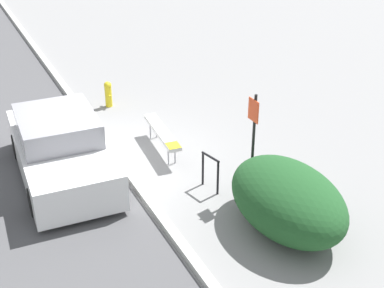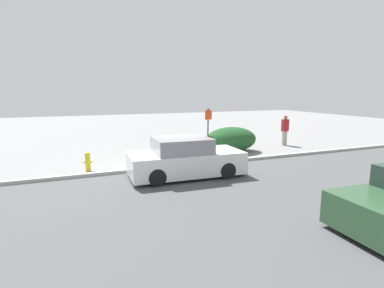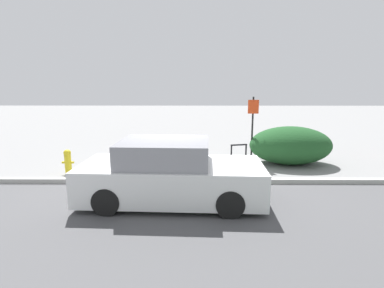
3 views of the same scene
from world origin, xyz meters
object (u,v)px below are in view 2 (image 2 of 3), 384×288
at_px(bike_rack, 204,147).
at_px(fire_hydrant, 88,161).
at_px(sign_post, 208,127).
at_px(parked_car_near, 185,159).
at_px(bench, 163,151).
at_px(pedestrian, 285,129).

xyz_separation_m(bike_rack, fire_hydrant, (-5.31, -0.56, -0.09)).
xyz_separation_m(sign_post, parked_car_near, (-2.54, -3.41, -0.72)).
bearing_deg(bench, sign_post, 24.22).
xyz_separation_m(bench, fire_hydrant, (-3.21, -0.33, -0.10)).
height_order(bench, sign_post, sign_post).
xyz_separation_m(bench, bike_rack, (2.10, 0.23, -0.00)).
xyz_separation_m(fire_hydrant, pedestrian, (11.04, 1.73, 0.54)).
bearing_deg(pedestrian, fire_hydrant, 4.99).
distance_m(bench, pedestrian, 7.97).
relative_size(bench, bike_rack, 2.54).
bearing_deg(fire_hydrant, bench, 5.85).
relative_size(sign_post, fire_hydrant, 3.01).
height_order(bike_rack, fire_hydrant, bike_rack).
bearing_deg(bike_rack, sign_post, 51.47).
xyz_separation_m(bench, pedestrian, (7.83, 1.40, 0.44)).
bearing_deg(fire_hydrant, parked_car_near, -33.12).
xyz_separation_m(bench, parked_car_near, (0.10, -2.49, 0.16)).
bearing_deg(pedestrian, bench, 6.23).
height_order(bench, parked_car_near, parked_car_near).
distance_m(bike_rack, pedestrian, 5.87).
relative_size(fire_hydrant, parked_car_near, 0.18).
bearing_deg(pedestrian, bike_rack, 7.59).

